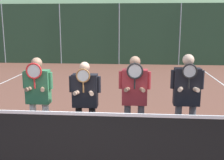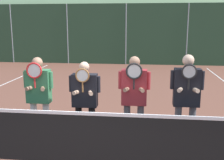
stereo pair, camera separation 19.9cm
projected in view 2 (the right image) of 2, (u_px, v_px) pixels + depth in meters
The scene contains 11 objects.
hill_distant at pixel (141, 33), 63.37m from camera, with size 97.62×54.24×18.98m.
clubhouse_building at pixel (124, 28), 24.67m from camera, with size 18.44×5.50×3.80m.
fence_back at pixel (126, 34), 16.26m from camera, with size 20.94×0.06×3.49m.
tennis_net at pixel (77, 137), 4.85m from camera, with size 12.00×0.09×1.05m.
player_leftmost at pixel (39, 92), 5.64m from camera, with size 0.61×0.34×1.77m.
player_center_left at pixel (85, 97), 5.48m from camera, with size 0.62×0.34×1.70m.
player_center_right at pixel (134, 94), 5.41m from camera, with size 0.62×0.34×1.81m.
player_rightmost at pixel (186, 95), 5.24m from camera, with size 0.62×0.34×1.87m.
car_far_left at pixel (25, 45), 19.06m from camera, with size 4.62×2.07×1.80m.
car_left_of_center at pixel (101, 45), 18.66m from camera, with size 4.20×1.91×1.86m.
car_center at pixel (178, 46), 18.32m from camera, with size 4.44×2.01×1.76m.
Camera 2 is at (1.13, -4.45, 2.44)m, focal length 45.00 mm.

